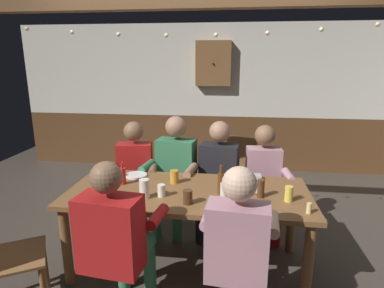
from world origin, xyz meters
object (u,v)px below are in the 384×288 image
at_px(person_3, 264,176).
at_px(pint_glass_0, 174,177).
at_px(bottle_1, 123,176).
at_px(person_5, 238,243).
at_px(plate_1, 136,175).
at_px(condiment_caddy, 253,177).
at_px(pint_glass_5, 261,188).
at_px(table_candle, 309,208).
at_px(plate_0, 245,189).
at_px(pint_glass_1, 188,197).
at_px(pint_glass_3, 289,194).
at_px(person_4, 116,235).
at_px(bottle_0, 221,183).
at_px(pint_glass_4, 224,191).
at_px(pint_glass_7, 144,189).
at_px(person_1, 174,168).
at_px(wall_dart_cabinet, 213,63).
at_px(person_0, 134,171).
at_px(chair_empty_near_right, 238,170).
at_px(pint_glass_6, 161,191).
at_px(dining_table, 188,200).
at_px(pint_glass_2, 108,172).

bearing_deg(person_3, pint_glass_0, 25.77).
bearing_deg(bottle_1, pint_glass_0, 10.69).
distance_m(person_5, plate_1, 1.38).
distance_m(condiment_caddy, pint_glass_5, 0.40).
relative_size(table_candle, plate_1, 0.38).
xyz_separation_m(person_5, plate_1, (-0.97, 0.97, 0.07)).
height_order(plate_0, pint_glass_1, pint_glass_1).
distance_m(pint_glass_3, pint_glass_5, 0.22).
bearing_deg(person_4, person_3, 57.43).
distance_m(person_5, bottle_0, 0.68).
height_order(pint_glass_4, pint_glass_7, pint_glass_7).
height_order(person_1, wall_dart_cabinet, wall_dart_cabinet).
bearing_deg(person_0, person_3, 171.18).
height_order(pint_glass_3, pint_glass_5, pint_glass_5).
bearing_deg(chair_empty_near_right, pint_glass_1, 93.90).
bearing_deg(pint_glass_3, pint_glass_6, -178.15).
relative_size(chair_empty_near_right, bottle_1, 4.19).
distance_m(person_4, pint_glass_7, 0.51).
relative_size(chair_empty_near_right, pint_glass_6, 8.61).
distance_m(dining_table, person_4, 0.79).
height_order(person_1, table_candle, person_1).
bearing_deg(person_1, pint_glass_5, 147.76).
xyz_separation_m(pint_glass_2, pint_glass_6, (0.57, -0.31, -0.02)).
distance_m(person_5, pint_glass_4, 0.56).
relative_size(dining_table, chair_empty_near_right, 2.36).
bearing_deg(person_3, dining_table, 38.74).
xyz_separation_m(pint_glass_4, wall_dart_cabinet, (-0.28, 2.86, 0.97)).
height_order(pint_glass_4, wall_dart_cabinet, wall_dart_cabinet).
bearing_deg(pint_glass_1, pint_glass_5, 19.30).
bearing_deg(person_4, chair_empty_near_right, 74.17).
xyz_separation_m(person_4, pint_glass_4, (0.72, 0.54, 0.13)).
height_order(pint_glass_5, pint_glass_7, pint_glass_7).
height_order(person_3, pint_glass_2, person_3).
bearing_deg(bottle_1, person_4, -75.08).
bearing_deg(bottle_0, condiment_caddy, 51.15).
relative_size(plate_0, pint_glass_5, 1.84).
bearing_deg(person_0, dining_table, 126.90).
xyz_separation_m(dining_table, condiment_caddy, (0.57, 0.34, 0.12)).
height_order(chair_empty_near_right, pint_glass_4, chair_empty_near_right).
relative_size(person_1, pint_glass_4, 9.25).
bearing_deg(pint_glass_4, plate_0, 51.55).
relative_size(table_candle, pint_glass_6, 0.78).
bearing_deg(bottle_1, pint_glass_7, -44.60).
height_order(person_5, pint_glass_7, person_5).
bearing_deg(person_1, wall_dart_cabinet, -88.79).
bearing_deg(person_4, table_candle, 22.25).
xyz_separation_m(chair_empty_near_right, bottle_1, (-1.06, -1.28, 0.34)).
xyz_separation_m(pint_glass_6, wall_dart_cabinet, (0.23, 2.87, 0.98)).
xyz_separation_m(pint_glass_5, wall_dart_cabinet, (-0.58, 2.78, 0.96)).
xyz_separation_m(person_1, chair_empty_near_right, (0.69, 0.67, -0.22)).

